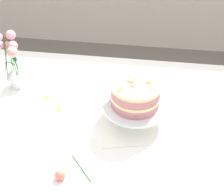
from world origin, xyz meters
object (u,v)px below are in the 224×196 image
object	(u,v)px
fallen_rose	(61,174)
flower_vase	(13,64)
cake_stand	(135,106)
layer_cake	(136,93)
dining_table	(97,135)

from	to	relation	value
fallen_rose	flower_vase	bearing A→B (deg)	124.38
cake_stand	layer_cake	distance (m)	0.07
flower_vase	fallen_rose	bearing A→B (deg)	-55.62
cake_stand	flower_vase	distance (m)	0.64
dining_table	flower_vase	distance (m)	0.54
flower_vase	layer_cake	bearing A→B (deg)	-15.57
dining_table	layer_cake	distance (m)	0.30
flower_vase	fallen_rose	distance (m)	0.65
dining_table	cake_stand	size ratio (longest dim) A/B	4.83
dining_table	cake_stand	xyz separation A→B (m)	(0.17, 0.03, 0.17)
layer_cake	dining_table	bearing A→B (deg)	-170.70
layer_cake	fallen_rose	size ratio (longest dim) A/B	1.55
flower_vase	dining_table	bearing A→B (deg)	-24.18
cake_stand	fallen_rose	distance (m)	0.44
dining_table	fallen_rose	distance (m)	0.36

